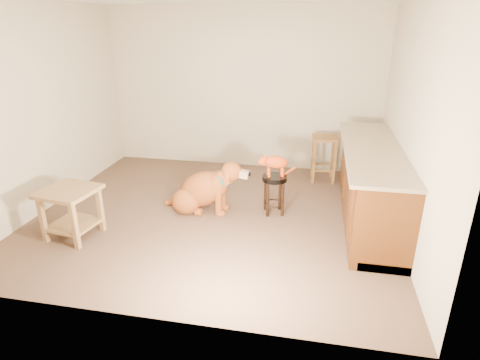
% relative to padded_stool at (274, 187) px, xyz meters
% --- Properties ---
extents(floor, '(4.50, 4.00, 0.01)m').
position_rel_padded_stool_xyz_m(floor, '(-0.75, -0.21, -0.37)').
color(floor, '#4F3A2C').
rests_on(floor, ground).
extents(room_shell, '(4.54, 4.04, 2.62)m').
position_rel_padded_stool_xyz_m(room_shell, '(-0.75, -0.21, 1.31)').
color(room_shell, '#B6AC92').
rests_on(room_shell, ground).
extents(cabinet_run, '(0.70, 2.56, 0.94)m').
position_rel_padded_stool_xyz_m(cabinet_run, '(1.20, 0.09, 0.07)').
color(cabinet_run, '#45230C').
rests_on(cabinet_run, ground).
extents(padded_stool, '(0.33, 0.33, 0.52)m').
position_rel_padded_stool_xyz_m(padded_stool, '(0.00, 0.00, 0.00)').
color(padded_stool, black).
rests_on(padded_stool, ground).
extents(wood_stool, '(0.41, 0.41, 0.71)m').
position_rel_padded_stool_xyz_m(wood_stool, '(0.62, 1.31, -0.00)').
color(wood_stool, brown).
rests_on(wood_stool, ground).
extents(side_table, '(0.65, 0.65, 0.59)m').
position_rel_padded_stool_xyz_m(side_table, '(-2.21, -1.05, 0.02)').
color(side_table, olive).
rests_on(side_table, ground).
extents(golden_retriever, '(1.21, 0.61, 0.76)m').
position_rel_padded_stool_xyz_m(golden_retriever, '(-0.92, -0.10, -0.08)').
color(golden_retriever, brown).
rests_on(golden_retriever, ground).
extents(tabby_kitten, '(0.48, 0.29, 0.32)m').
position_rel_padded_stool_xyz_m(tabby_kitten, '(-0.01, -0.00, 0.33)').
color(tabby_kitten, '#A73610').
rests_on(tabby_kitten, padded_stool).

